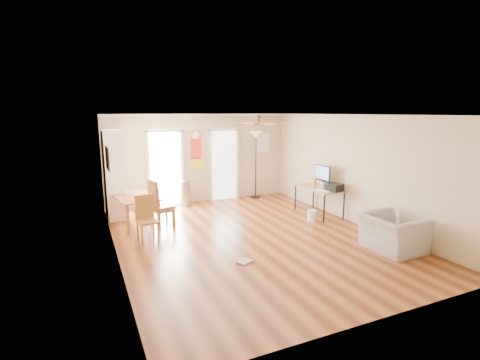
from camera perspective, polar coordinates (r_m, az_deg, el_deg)
name	(u,v)px	position (r m, az deg, el deg)	size (l,w,h in m)	color
floor	(251,237)	(7.86, 1.81, -9.02)	(7.00, 7.00, 0.00)	brown
ceiling	(252,115)	(7.39, 1.93, 10.30)	(5.50, 7.00, 0.00)	silver
wall_back	(200,158)	(10.73, -6.36, 3.43)	(5.50, 0.04, 2.60)	beige
wall_front	(377,225)	(4.72, 20.97, -6.73)	(5.50, 0.04, 2.60)	beige
wall_left	(113,189)	(6.80, -19.46, -1.40)	(0.04, 7.00, 2.60)	beige
wall_right	(355,169)	(9.05, 17.73, 1.62)	(0.04, 7.00, 2.60)	beige
crown_molding	(252,117)	(7.39, 1.93, 9.99)	(5.50, 7.00, 0.08)	white
kitchen_doorway	(165,169)	(10.49, -11.77, 1.72)	(0.90, 0.10, 2.10)	white
bathroom_doorway	(224,165)	(11.00, -2.58, 2.35)	(0.80, 0.10, 2.10)	white
wall_decal	(196,150)	(10.65, -6.99, 4.71)	(0.46, 0.03, 1.10)	red
ac_grille	(262,143)	(11.45, 3.51, 5.95)	(0.50, 0.04, 0.60)	white
framed_poster	(107,158)	(8.11, -20.32, 3.31)	(0.04, 0.66, 0.48)	black
ceiling_fan	(259,124)	(7.13, 3.00, 8.91)	(1.24, 1.24, 0.20)	#593819
bookshelf	(114,174)	(9.60, -19.41, 0.88)	(0.44, 1.00, 2.22)	white
dining_table	(135,210)	(8.96, -16.34, -4.61)	(0.84, 1.40, 0.70)	#9A5731
dining_chair_right_a	(163,208)	(8.50, -12.20, -4.30)	(0.40, 0.40, 0.97)	#A35C34
dining_chair_right_b	(162,204)	(8.52, -12.28, -3.72)	(0.46, 0.46, 1.13)	#A46535
dining_chair_near	(147,219)	(7.71, -14.51, -6.04)	(0.39, 0.39, 0.95)	olive
trash_can	(185,193)	(10.45, -8.72, -2.05)	(0.34, 0.34, 0.73)	#B5B6B8
torchiere_lamp	(256,165)	(11.18, 2.51, 2.41)	(0.39, 0.39, 2.07)	black
computer_desk	(318,201)	(9.63, 12.34, -3.28)	(0.68, 1.36, 0.73)	tan
imac	(322,176)	(9.58, 12.95, 0.59)	(0.08, 0.61, 0.57)	black
keyboard	(323,191)	(9.16, 13.00, -1.64)	(0.13, 0.41, 0.02)	white
printer	(334,187)	(9.20, 14.71, -1.10)	(0.32, 0.37, 0.19)	black
orange_bottle	(315,182)	(9.58, 11.76, -0.35)	(0.08, 0.08, 0.25)	orange
wastebasket_a	(312,216)	(9.09, 11.40, -5.57)	(0.23, 0.23, 0.27)	silver
floor_cloth	(245,262)	(6.60, 0.73, -12.83)	(0.25, 0.20, 0.04)	#9D9C97
armchair	(392,233)	(7.61, 22.94, -7.74)	(1.09, 0.95, 0.71)	gray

